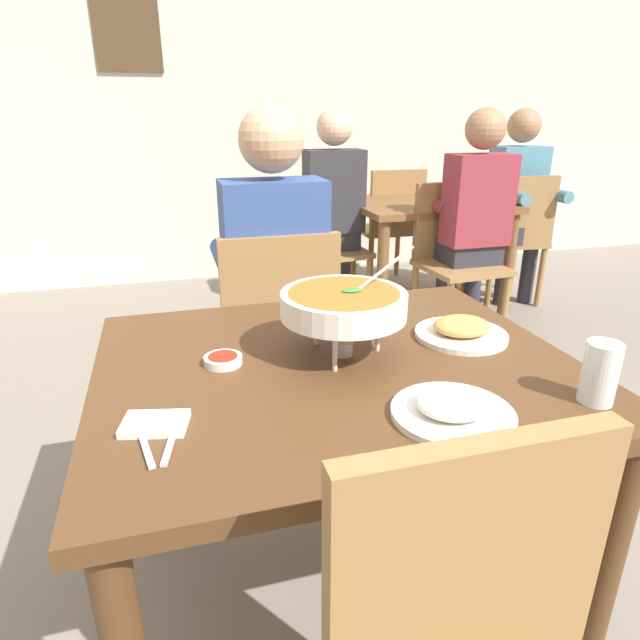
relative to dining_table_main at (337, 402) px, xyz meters
The scene contains 23 objects.
ground_plane 0.62m from the dining_table_main, ahead, with size 16.00×16.00×0.00m, color gray.
cafe_rear_partition 3.45m from the dining_table_main, 90.00° to the left, with size 10.00×0.10×3.00m, color beige.
picture_frame_hung 3.53m from the dining_table_main, 98.52° to the left, with size 0.44×0.03×0.56m, color #4C3823.
dining_table_main is the anchor object (origin of this frame).
chair_diner_main 0.75m from the dining_table_main, 90.00° to the left, with size 0.44×0.44×0.90m.
diner_main 0.79m from the dining_table_main, 90.00° to the left, with size 0.40×0.45×1.31m.
curry_bowl 0.24m from the dining_table_main, 53.11° to the left, with size 0.33×0.30×0.26m.
rice_plate 0.36m from the dining_table_main, 65.11° to the right, with size 0.24×0.24×0.06m.
appetizer_plate 0.38m from the dining_table_main, ahead, with size 0.24×0.24×0.06m.
sauce_dish 0.30m from the dining_table_main, 167.20° to the left, with size 0.09×0.09×0.02m.
napkin_folded 0.47m from the dining_table_main, 156.63° to the right, with size 0.12×0.08×0.02m, color white.
fork_utensil 0.51m from the dining_table_main, 152.22° to the right, with size 0.01×0.17×0.01m, color silver.
spoon_utensil 0.46m from the dining_table_main, 149.25° to the right, with size 0.01×0.17×0.01m, color silver.
drink_glass 0.58m from the dining_table_main, 35.76° to the right, with size 0.07×0.07×0.13m.
dining_table_far 2.53m from the dining_table_main, 58.79° to the left, with size 1.00×0.80×0.73m.
chair_bg_left 2.35m from the dining_table_main, 74.37° to the left, with size 0.49×0.49×0.90m.
chair_bg_middle 2.81m from the dining_table_main, 46.79° to the left, with size 0.48×0.48×0.90m.
chair_bg_right 2.12m from the dining_table_main, 53.24° to the left, with size 0.47×0.47×0.90m.
chair_bg_corner 2.86m from the dining_table_main, 75.09° to the left, with size 0.44×0.44×0.90m.
chair_bg_window 2.93m from the dining_table_main, 64.38° to the left, with size 0.44×0.44×0.90m.
patron_bg_left 2.31m from the dining_table_main, 73.21° to the left, with size 0.40×0.45×1.31m.
patron_bg_middle 2.90m from the dining_table_main, 47.04° to the left, with size 0.40×0.45×1.31m.
patron_bg_right 2.12m from the dining_table_main, 50.80° to the left, with size 0.40×0.45×1.31m.
Camera 1 is at (-0.36, -1.10, 1.29)m, focal length 30.27 mm.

